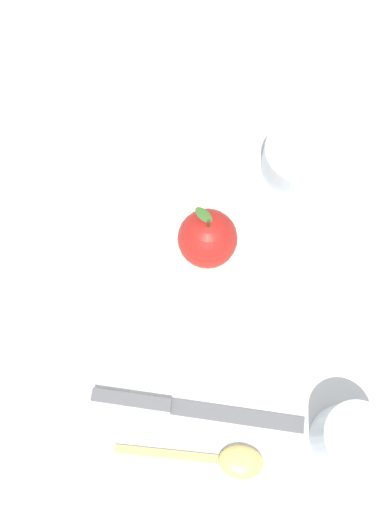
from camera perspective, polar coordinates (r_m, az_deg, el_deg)
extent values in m
plane|color=silver|center=(0.63, -1.32, -2.48)|extent=(2.40, 2.40, 0.00)
cylinder|color=silver|center=(0.63, 0.00, -0.36)|extent=(0.25, 0.25, 0.02)
torus|color=silver|center=(0.62, 0.00, -0.19)|extent=(0.25, 0.25, 0.01)
sphere|color=#B21E19|center=(0.59, 1.72, 1.93)|extent=(0.07, 0.07, 0.07)
cylinder|color=#4C3319|center=(0.55, 1.83, 3.54)|extent=(0.00, 0.00, 0.02)
ellipsoid|color=#386628|center=(0.55, 1.29, 4.55)|extent=(0.03, 0.02, 0.00)
cylinder|color=silver|center=(0.69, 12.03, 10.41)|extent=(0.10, 0.10, 0.04)
torus|color=silver|center=(0.67, 12.34, 11.22)|extent=(0.10, 0.10, 0.01)
cylinder|color=#9FABB3|center=(0.68, 12.30, 11.13)|extent=(0.08, 0.08, 0.01)
cylinder|color=silver|center=(0.59, 16.99, -18.60)|extent=(0.07, 0.07, 0.07)
torus|color=silver|center=(0.56, 17.91, -18.41)|extent=(0.07, 0.07, 0.01)
cylinder|color=#8B959D|center=(0.56, 17.88, -18.42)|extent=(0.05, 0.05, 0.01)
cube|color=#59595E|center=(0.60, 5.01, -17.09)|extent=(0.11, 0.13, 0.00)
cube|color=#59595E|center=(0.60, -6.67, -15.46)|extent=(0.07, 0.08, 0.01)
ellipsoid|color=#D8B766|center=(0.59, 5.41, -21.61)|extent=(0.06, 0.06, 0.01)
cube|color=#D8B766|center=(0.59, -2.86, -20.92)|extent=(0.07, 0.09, 0.01)
cube|color=silver|center=(0.73, -2.61, 13.95)|extent=(0.20, 0.20, 0.00)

